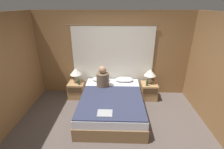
% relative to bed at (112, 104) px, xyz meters
% --- Properties ---
extents(ground_plane, '(16.00, 16.00, 0.00)m').
position_rel_bed_xyz_m(ground_plane, '(0.00, -0.63, -0.25)').
color(ground_plane, '#564C47').
extents(wall_back, '(4.63, 0.06, 2.50)m').
position_rel_bed_xyz_m(wall_back, '(0.00, 1.15, 1.00)').
color(wall_back, olive).
rests_on(wall_back, ground_plane).
extents(curtain_panel, '(2.58, 0.02, 2.11)m').
position_rel_bed_xyz_m(curtain_panel, '(0.00, 1.09, 0.80)').
color(curtain_panel, silver).
rests_on(curtain_panel, ground_plane).
extents(bed, '(1.57, 2.07, 0.51)m').
position_rel_bed_xyz_m(bed, '(0.00, 0.00, 0.00)').
color(bed, olive).
rests_on(bed, ground_plane).
extents(nightstand_left, '(0.47, 0.46, 0.48)m').
position_rel_bed_xyz_m(nightstand_left, '(-1.09, 0.77, -0.01)').
color(nightstand_left, '#A87F51').
rests_on(nightstand_left, ground_plane).
extents(nightstand_right, '(0.47, 0.46, 0.48)m').
position_rel_bed_xyz_m(nightstand_right, '(1.09, 0.77, -0.01)').
color(nightstand_right, '#A87F51').
rests_on(nightstand_right, ground_plane).
extents(lamp_left, '(0.33, 0.33, 0.44)m').
position_rel_bed_xyz_m(lamp_left, '(-1.09, 0.84, 0.52)').
color(lamp_left, '#B2A899').
rests_on(lamp_left, nightstand_left).
extents(lamp_right, '(0.33, 0.33, 0.44)m').
position_rel_bed_xyz_m(lamp_right, '(1.09, 0.84, 0.52)').
color(lamp_right, '#B2A899').
rests_on(lamp_right, nightstand_right).
extents(pillow_left, '(0.54, 0.29, 0.12)m').
position_rel_bed_xyz_m(pillow_left, '(-0.35, 0.85, 0.32)').
color(pillow_left, white).
rests_on(pillow_left, bed).
extents(pillow_right, '(0.54, 0.29, 0.12)m').
position_rel_bed_xyz_m(pillow_right, '(0.35, 0.85, 0.32)').
color(pillow_right, white).
rests_on(pillow_right, bed).
extents(blanket_on_bed, '(1.51, 1.47, 0.03)m').
position_rel_bed_xyz_m(blanket_on_bed, '(0.00, -0.27, 0.27)').
color(blanket_on_bed, '#2D334C').
rests_on(blanket_on_bed, bed).
extents(person_left_in_bed, '(0.35, 0.35, 0.60)m').
position_rel_bed_xyz_m(person_left_in_bed, '(-0.26, 0.50, 0.50)').
color(person_left_in_bed, brown).
rests_on(person_left_in_bed, bed).
extents(beer_bottle_on_left_stand, '(0.06, 0.06, 0.23)m').
position_rel_bed_xyz_m(beer_bottle_on_left_stand, '(-0.97, 0.64, 0.32)').
color(beer_bottle_on_left_stand, '#2D4C28').
rests_on(beer_bottle_on_left_stand, nightstand_left).
extents(beer_bottle_on_right_stand, '(0.06, 0.06, 0.22)m').
position_rel_bed_xyz_m(beer_bottle_on_right_stand, '(0.99, 0.64, 0.31)').
color(beer_bottle_on_right_stand, '#2D4C28').
rests_on(beer_bottle_on_right_stand, nightstand_right).
extents(laptop_on_bed, '(0.31, 0.25, 0.02)m').
position_rel_bed_xyz_m(laptop_on_bed, '(-0.11, -0.77, 0.30)').
color(laptop_on_bed, '#9EA0A5').
rests_on(laptop_on_bed, blanket_on_bed).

